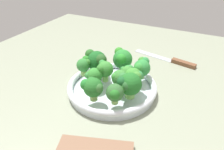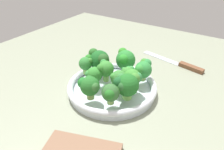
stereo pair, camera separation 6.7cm
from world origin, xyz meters
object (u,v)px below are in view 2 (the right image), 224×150
at_px(broccoli_floret_3, 125,59).
at_px(broccoli_floret_0, 143,69).
at_px(broccoli_floret_4, 86,63).
at_px(broccoli_floret_5, 89,86).
at_px(broccoli_floret_2, 111,93).
at_px(bowl, 112,88).
at_px(broccoli_floret_11, 133,78).
at_px(broccoli_floret_8, 128,72).
at_px(broccoli_floret_7, 126,86).
at_px(knife, 180,64).
at_px(broccoli_floret_10, 94,75).
at_px(broccoli_floret_6, 105,69).
at_px(broccoli_floret_9, 119,79).
at_px(broccoli_floret_1, 99,60).

bearing_deg(broccoli_floret_3, broccoli_floret_0, -105.02).
height_order(broccoli_floret_4, broccoli_floret_5, broccoli_floret_5).
height_order(broccoli_floret_2, broccoli_floret_3, broccoli_floret_3).
height_order(bowl, broccoli_floret_11, broccoli_floret_11).
bearing_deg(broccoli_floret_0, broccoli_floret_2, 173.59).
relative_size(bowl, broccoli_floret_11, 4.30).
xyz_separation_m(broccoli_floret_4, broccoli_floret_8, (0.03, -0.14, -0.01)).
xyz_separation_m(bowl, broccoli_floret_3, (0.09, 0.01, 0.06)).
xyz_separation_m(broccoli_floret_0, broccoli_floret_8, (-0.03, 0.03, -0.01)).
relative_size(broccoli_floret_4, broccoli_floret_7, 0.83).
height_order(broccoli_floret_0, broccoli_floret_2, broccoli_floret_0).
bearing_deg(broccoli_floret_8, bowl, 136.87).
bearing_deg(knife, broccoli_floret_3, 147.24).
bearing_deg(broccoli_floret_10, broccoli_floret_6, -30.89).
relative_size(broccoli_floret_0, broccoli_floret_5, 1.00).
relative_size(broccoli_floret_2, broccoli_floret_3, 0.82).
bearing_deg(broccoli_floret_9, knife, -16.09).
relative_size(bowl, knife, 1.07).
relative_size(broccoli_floret_1, broccoli_floret_9, 1.42).
distance_m(broccoli_floret_11, knife, 0.31).
bearing_deg(broccoli_floret_2, broccoli_floret_6, 42.26).
height_order(broccoli_floret_2, broccoli_floret_5, broccoli_floret_5).
distance_m(broccoli_floret_3, broccoli_floret_7, 0.16).
distance_m(broccoli_floret_7, knife, 0.35).
distance_m(broccoli_floret_1, broccoli_floret_7, 0.18).
bearing_deg(broccoli_floret_5, broccoli_floret_11, -38.27).
bearing_deg(broccoli_floret_8, broccoli_floret_2, -172.14).
xyz_separation_m(broccoli_floret_2, broccoli_floret_3, (0.18, 0.06, 0.01)).
relative_size(broccoli_floret_2, knife, 0.23).
relative_size(broccoli_floret_5, broccoli_floret_9, 1.14).
xyz_separation_m(broccoli_floret_0, broccoli_floret_10, (-0.10, 0.12, -0.01)).
height_order(broccoli_floret_11, knife, broccoli_floret_11).
height_order(bowl, broccoli_floret_8, broccoli_floret_8).
height_order(broccoli_floret_4, broccoli_floret_10, broccoli_floret_4).
distance_m(broccoli_floret_1, broccoli_floret_6, 0.06).
bearing_deg(broccoli_floret_9, broccoli_floret_8, -1.05).
distance_m(broccoli_floret_8, knife, 0.28).
height_order(broccoli_floret_2, broccoli_floret_10, broccoli_floret_2).
height_order(broccoli_floret_7, broccoli_floret_11, broccoli_floret_7).
bearing_deg(broccoli_floret_4, broccoli_floret_10, -121.52).
height_order(broccoli_floret_2, broccoli_floret_4, broccoli_floret_4).
bearing_deg(bowl, broccoli_floret_10, 123.90).
xyz_separation_m(bowl, broccoli_floret_2, (-0.09, -0.05, 0.05)).
bearing_deg(bowl, broccoli_floret_5, 173.93).
bearing_deg(broccoli_floret_10, knife, -27.54).
xyz_separation_m(broccoli_floret_0, broccoli_floret_3, (0.02, 0.08, 0.00)).
xyz_separation_m(broccoli_floret_8, broccoli_floret_9, (-0.05, 0.00, 0.00)).
xyz_separation_m(broccoli_floret_7, knife, (0.34, -0.05, -0.07)).
bearing_deg(broccoli_floret_10, bowl, -56.10).
xyz_separation_m(broccoli_floret_1, broccoli_floret_10, (-0.07, -0.03, -0.01)).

